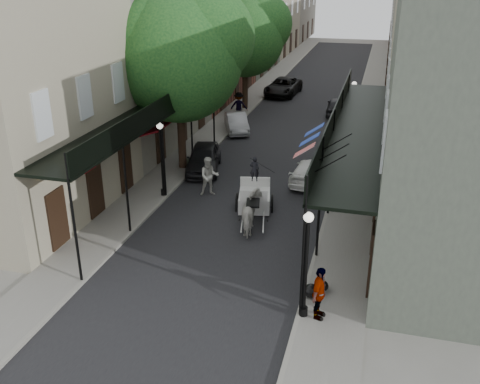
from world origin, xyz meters
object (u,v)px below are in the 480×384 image
Objects in this scene: pedestrian_sidewalk_left at (239,106)px; car_right_near at (310,171)px; horse at (253,213)px; pedestrian_walking at (209,176)px; car_left_near at (204,158)px; pedestrian_sidewalk_right at (319,293)px; tree_near at (186,52)px; tree_far at (250,33)px; lamppost_left at (162,158)px; car_right_far at (338,106)px; car_left_mid at (237,123)px; car_left_far at (283,87)px; lamppost_right_near at (306,264)px; carriage at (255,184)px; lamppost_right_far at (352,109)px.

pedestrian_sidewalk_left is 12.70m from car_right_near.
horse is 1.02× the size of pedestrian_sidewalk_left.
pedestrian_walking reaches higher than car_left_near.
pedestrian_sidewalk_right is (3.55, -5.61, 0.19)m from horse.
tree_near is 14.02m from tree_far.
horse is (5.12, -2.39, -1.20)m from lamppost_left.
pedestrian_sidewalk_right is 26.13m from car_right_far.
tree_near is 5.24× the size of pedestrian_sidewalk_right.
horse is 14.94m from car_left_mid.
pedestrian_walking is 0.37× the size of car_left_far.
car_right_far is (6.88, 3.40, -0.43)m from pedestrian_sidewalk_left.
carriage is at bearing 113.77° from lamppost_right_near.
lamppost_right_near is 9.01m from carriage.
lamppost_right_far reaches higher than car_right_far.
pedestrian_sidewalk_left reaches higher than car_left_far.
car_right_far is at bearing -42.54° from car_left_far.
tree_far is 19.19m from carriage.
horse reaches higher than car_left_far.
lamppost_right_far is (8.35, -6.18, -3.79)m from tree_far.
pedestrian_walking is 0.52× the size of car_left_mid.
lamppost_left is 0.86× the size of car_left_near.
pedestrian_walking is at bearing -58.85° from horse.
car_left_near is at bearing 85.79° from pedestrian_sidewalk_left.
pedestrian_walking is at bearing 124.49° from lamppost_right_near.
tree_near is 11.79m from pedestrian_sidewalk_left.
horse is 17.83m from pedestrian_sidewalk_left.
pedestrian_sidewalk_right is 12.11m from car_right_near.
car_left_near is (-7.47, 12.05, -1.32)m from lamppost_right_near.
lamppost_right_far is 12.73m from pedestrian_walking.
carriage is 0.53× the size of car_left_far.
tree_near reaches higher than lamppost_right_near.
car_left_near is 0.81× the size of car_left_far.
carriage is 4.33m from car_right_near.
lamppost_right_near is 14.24m from car_left_near.
lamppost_right_far is 1.87× the size of pedestrian_walking.
car_right_near is (5.20, -19.74, -0.16)m from car_left_far.
lamppost_left is 14.69m from pedestrian_sidewalk_left.
tree_far reaches higher than pedestrian_sidewalk_left.
lamppost_right_near is 26.14m from car_right_far.
tree_near is at bearing 124.27° from lamppost_right_near.
lamppost_right_near is (8.30, -12.18, -4.44)m from tree_near.
pedestrian_sidewalk_right is at bearing 91.25° from car_right_far.
carriage reaches higher than pedestrian_sidewalk_right.
tree_far reaches higher than lamppost_right_far.
tree_near is 2.51× the size of car_left_mid.
horse is 20.52m from car_right_far.
lamppost_right_far reaches higher than pedestrian_walking.
pedestrian_sidewalk_right is (8.77, -12.18, -5.45)m from tree_near.
pedestrian_walking is 1.08× the size of pedestrian_sidewalk_right.
lamppost_left is at bearing 66.52° from car_right_far.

